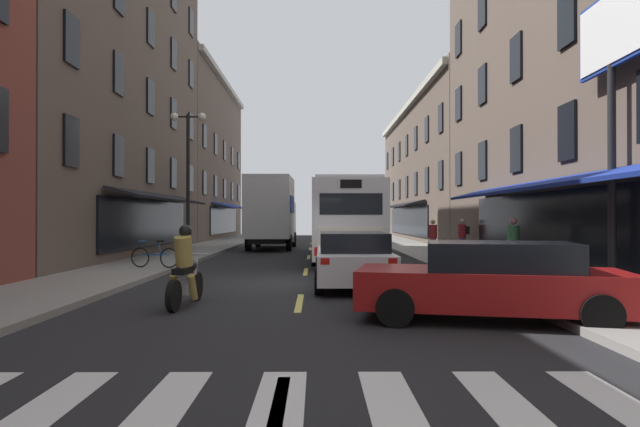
{
  "coord_description": "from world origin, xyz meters",
  "views": [
    {
      "loc": [
        0.37,
        -14.89,
        1.81
      ],
      "look_at": [
        0.5,
        7.49,
        1.97
      ],
      "focal_mm": 30.12,
      "sensor_mm": 36.0,
      "label": 1
    }
  ],
  "objects_px": {
    "sedan_mid": "(353,259)",
    "pedestrian_far": "(513,244)",
    "bicycle_near": "(155,257)",
    "billboard_sign": "(611,64)",
    "street_lamp_twin": "(188,178)",
    "transit_bus": "(343,220)",
    "pedestrian_near": "(462,236)",
    "pedestrian_mid": "(433,237)",
    "sedan_near": "(492,281)",
    "box_truck": "(272,213)",
    "motorcycle_rider": "(185,272)"
  },
  "relations": [
    {
      "from": "sedan_mid",
      "to": "street_lamp_twin",
      "type": "height_order",
      "value": "street_lamp_twin"
    },
    {
      "from": "sedan_mid",
      "to": "pedestrian_far",
      "type": "distance_m",
      "value": 5.42
    },
    {
      "from": "sedan_near",
      "to": "pedestrian_far",
      "type": "xyz_separation_m",
      "value": [
        2.91,
        6.88,
        0.29
      ]
    },
    {
      "from": "sedan_mid",
      "to": "billboard_sign",
      "type": "bearing_deg",
      "value": -20.09
    },
    {
      "from": "motorcycle_rider",
      "to": "pedestrian_mid",
      "type": "xyz_separation_m",
      "value": [
        7.69,
        12.11,
        0.24
      ]
    },
    {
      "from": "bicycle_near",
      "to": "pedestrian_far",
      "type": "height_order",
      "value": "pedestrian_far"
    },
    {
      "from": "pedestrian_near",
      "to": "motorcycle_rider",
      "type": "bearing_deg",
      "value": 122.28
    },
    {
      "from": "box_truck",
      "to": "pedestrian_mid",
      "type": "relative_size",
      "value": 4.57
    },
    {
      "from": "pedestrian_near",
      "to": "pedestrian_far",
      "type": "distance_m",
      "value": 7.77
    },
    {
      "from": "bicycle_near",
      "to": "street_lamp_twin",
      "type": "bearing_deg",
      "value": 86.38
    },
    {
      "from": "transit_bus",
      "to": "pedestrian_far",
      "type": "distance_m",
      "value": 8.9
    },
    {
      "from": "bicycle_near",
      "to": "pedestrian_mid",
      "type": "xyz_separation_m",
      "value": [
        10.4,
        5.19,
        0.44
      ]
    },
    {
      "from": "billboard_sign",
      "to": "box_truck",
      "type": "distance_m",
      "value": 20.97
    },
    {
      "from": "box_truck",
      "to": "sedan_mid",
      "type": "height_order",
      "value": "box_truck"
    },
    {
      "from": "motorcycle_rider",
      "to": "bicycle_near",
      "type": "relative_size",
      "value": 1.23
    },
    {
      "from": "sedan_mid",
      "to": "pedestrian_near",
      "type": "relative_size",
      "value": 3.0
    },
    {
      "from": "pedestrian_mid",
      "to": "pedestrian_near",
      "type": "bearing_deg",
      "value": 98.36
    },
    {
      "from": "box_truck",
      "to": "bicycle_near",
      "type": "relative_size",
      "value": 4.28
    },
    {
      "from": "pedestrian_mid",
      "to": "billboard_sign",
      "type": "bearing_deg",
      "value": -13.74
    },
    {
      "from": "sedan_mid",
      "to": "pedestrian_mid",
      "type": "distance_m",
      "value": 9.77
    },
    {
      "from": "motorcycle_rider",
      "to": "pedestrian_far",
      "type": "xyz_separation_m",
      "value": [
        8.64,
        5.26,
        0.28
      ]
    },
    {
      "from": "transit_bus",
      "to": "motorcycle_rider",
      "type": "height_order",
      "value": "transit_bus"
    },
    {
      "from": "sedan_mid",
      "to": "bicycle_near",
      "type": "relative_size",
      "value": 2.83
    },
    {
      "from": "box_truck",
      "to": "street_lamp_twin",
      "type": "relative_size",
      "value": 1.23
    },
    {
      "from": "sedan_mid",
      "to": "motorcycle_rider",
      "type": "height_order",
      "value": "motorcycle_rider"
    },
    {
      "from": "transit_bus",
      "to": "sedan_near",
      "type": "relative_size",
      "value": 2.58
    },
    {
      "from": "billboard_sign",
      "to": "transit_bus",
      "type": "height_order",
      "value": "billboard_sign"
    },
    {
      "from": "sedan_near",
      "to": "motorcycle_rider",
      "type": "bearing_deg",
      "value": 164.25
    },
    {
      "from": "transit_bus",
      "to": "box_truck",
      "type": "relative_size",
      "value": 1.71
    },
    {
      "from": "pedestrian_mid",
      "to": "pedestrian_far",
      "type": "bearing_deg",
      "value": -14.46
    },
    {
      "from": "pedestrian_near",
      "to": "pedestrian_far",
      "type": "bearing_deg",
      "value": 153.4
    },
    {
      "from": "sedan_mid",
      "to": "box_truck",
      "type": "bearing_deg",
      "value": 102.04
    },
    {
      "from": "billboard_sign",
      "to": "motorcycle_rider",
      "type": "bearing_deg",
      "value": -173.1
    },
    {
      "from": "billboard_sign",
      "to": "bicycle_near",
      "type": "relative_size",
      "value": 4.04
    },
    {
      "from": "transit_bus",
      "to": "street_lamp_twin",
      "type": "relative_size",
      "value": 2.11
    },
    {
      "from": "sedan_near",
      "to": "billboard_sign",
      "type": "bearing_deg",
      "value": 37.16
    },
    {
      "from": "box_truck",
      "to": "billboard_sign",
      "type": "bearing_deg",
      "value": -63.5
    },
    {
      "from": "transit_bus",
      "to": "sedan_near",
      "type": "xyz_separation_m",
      "value": [
        1.9,
        -14.33,
        -1.01
      ]
    },
    {
      "from": "sedan_mid",
      "to": "street_lamp_twin",
      "type": "xyz_separation_m",
      "value": [
        -6.11,
        7.32,
        2.65
      ]
    },
    {
      "from": "pedestrian_far",
      "to": "motorcycle_rider",
      "type": "bearing_deg",
      "value": 63.98
    },
    {
      "from": "bicycle_near",
      "to": "pedestrian_far",
      "type": "distance_m",
      "value": 11.49
    },
    {
      "from": "sedan_mid",
      "to": "pedestrian_far",
      "type": "xyz_separation_m",
      "value": [
        5.02,
        2.03,
        0.27
      ]
    },
    {
      "from": "motorcycle_rider",
      "to": "pedestrian_far",
      "type": "relative_size",
      "value": 1.25
    },
    {
      "from": "bicycle_near",
      "to": "pedestrian_mid",
      "type": "distance_m",
      "value": 11.63
    },
    {
      "from": "transit_bus",
      "to": "street_lamp_twin",
      "type": "xyz_separation_m",
      "value": [
        -6.32,
        -2.16,
        1.66
      ]
    },
    {
      "from": "box_truck",
      "to": "sedan_mid",
      "type": "bearing_deg",
      "value": -77.96
    },
    {
      "from": "billboard_sign",
      "to": "transit_bus",
      "type": "xyz_separation_m",
      "value": [
        -5.53,
        11.58,
        -3.58
      ]
    },
    {
      "from": "transit_bus",
      "to": "pedestrian_mid",
      "type": "xyz_separation_m",
      "value": [
        3.85,
        -0.6,
        -0.77
      ]
    },
    {
      "from": "pedestrian_near",
      "to": "street_lamp_twin",
      "type": "height_order",
      "value": "street_lamp_twin"
    },
    {
      "from": "billboard_sign",
      "to": "transit_bus",
      "type": "relative_size",
      "value": 0.55
    }
  ]
}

